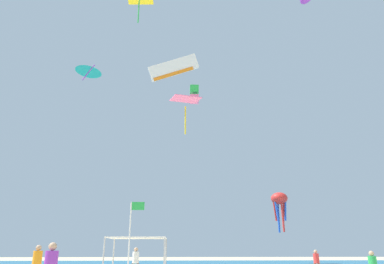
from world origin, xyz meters
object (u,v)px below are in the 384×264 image
kite_box_green (194,94)px  kite_delta_teal (89,70)px  canopy_tent (138,240)px  banner_flag (131,236)px  person_central (136,259)px  kite_parafoil_white (174,68)px  person_rightmost (316,260)px  kite_diamond_pink (185,101)px  kite_octopus_red (279,200)px  person_near_tent (37,261)px

kite_box_green → kite_delta_teal: bearing=162.6°
canopy_tent → banner_flag: bearing=-88.5°
banner_flag → person_central: bearing=94.4°
kite_parafoil_white → person_rightmost: bearing=127.4°
canopy_tent → banner_flag: size_ratio=0.82×
kite_delta_teal → kite_diamond_pink: (10.41, -16.37, -10.67)m
person_rightmost → kite_octopus_red: 18.47m
kite_delta_teal → kite_box_green: kite_delta_teal is taller
person_central → kite_octopus_red: 24.38m
kite_diamond_pink → person_rightmost: bearing=19.4°
person_rightmost → kite_delta_teal: (-19.39, 10.54, 19.56)m
person_near_tent → kite_parafoil_white: 28.85m
kite_parafoil_white → canopy_tent: bearing=84.9°
person_central → person_rightmost: size_ratio=1.10×
kite_parafoil_white → person_central: bearing=81.7°
kite_box_green → kite_diamond_pink: 14.15m
kite_octopus_red → canopy_tent: bearing=80.7°
person_rightmost → banner_flag: size_ratio=0.44×
banner_flag → kite_octopus_red: (14.20, 26.02, 4.89)m
person_near_tent → kite_diamond_pink: bearing=148.1°
person_central → kite_box_green: (4.09, 8.07, 15.03)m
kite_octopus_red → kite_delta_teal: bearing=39.9°
person_near_tent → person_central: size_ratio=1.06×
banner_flag → kite_octopus_red: kite_octopus_red is taller
person_central → kite_diamond_pink: kite_diamond_pink is taller
kite_delta_teal → kite_box_green: size_ratio=1.94×
kite_delta_teal → kite_box_green: bearing=-123.5°
person_near_tent → kite_delta_teal: 25.56m
kite_parafoil_white → kite_box_green: kite_parafoil_white is taller
canopy_tent → kite_box_green: size_ratio=1.61×
banner_flag → kite_box_green: size_ratio=1.96×
person_rightmost → canopy_tent: bearing=-114.4°
kite_parafoil_white → kite_diamond_pink: (1.03, -18.66, -12.38)m
canopy_tent → person_central: size_ratio=1.72×
person_near_tent → person_rightmost: size_ratio=1.17×
person_central → banner_flag: bearing=88.7°
person_near_tent → person_rightmost: (16.29, 5.80, -0.16)m
person_rightmost → kite_octopus_red: bearing=121.8°
person_central → kite_box_green: kite_box_green is taller
canopy_tent → kite_parafoil_white: kite_parafoil_white is taller
kite_parafoil_white → kite_diamond_pink: size_ratio=2.69×
kite_octopus_red → person_near_tent: bearing=73.5°
kite_box_green → banner_flag: bearing=-102.2°
kite_delta_teal → kite_box_green: (11.55, -3.71, -4.44)m
kite_diamond_pink → person_near_tent: bearing=166.2°
kite_octopus_red → kite_diamond_pink: size_ratio=2.01×
canopy_tent → banner_flag: 3.65m
kite_delta_teal → kite_diamond_pink: bearing=-163.3°
canopy_tent → kite_delta_teal: bearing=116.8°
banner_flag → kite_diamond_pink: (2.35, 3.01, 7.63)m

